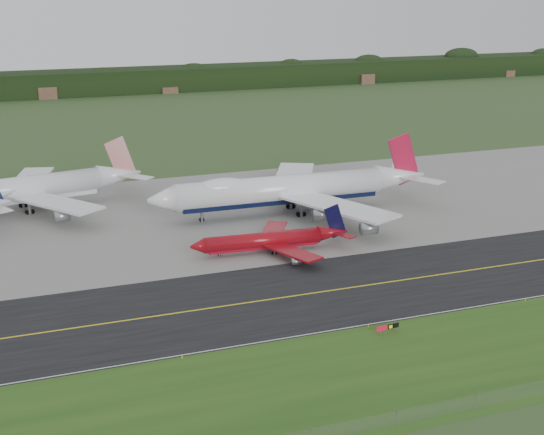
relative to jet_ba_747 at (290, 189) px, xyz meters
The scene contains 15 objects.
ground 47.79m from the jet_ba_747, 109.10° to the right, with size 600.00×600.00×0.00m, color #304B23.
grass_verge 81.50m from the jet_ba_747, 101.00° to the right, with size 400.00×30.00×0.01m, color #254C16.
taxiway 51.55m from the jet_ba_747, 107.63° to the right, with size 400.00×32.00×0.02m, color black.
apron 17.83m from the jet_ba_747, 158.11° to the left, with size 400.00×78.00×0.01m, color gray.
taxiway_centreline 51.55m from the jet_ba_747, 107.63° to the right, with size 400.00×0.40×0.00m, color yellow.
taxiway_edge_line 66.40m from the jet_ba_747, 103.56° to the right, with size 400.00×0.25×0.00m, color silver.
perimeter_fence 94.20m from the jet_ba_747, 99.49° to the right, with size 320.00×0.10×320.00m.
horizon_treeline 229.52m from the jet_ba_747, 93.87° to the left, with size 700.00×25.00×12.00m.
jet_ba_747 is the anchor object (origin of this frame).
jet_red_737 28.74m from the jet_ba_747, 119.15° to the right, with size 34.77×28.32×9.39m.
jet_star_tail 66.45m from the jet_ba_747, 158.26° to the left, with size 62.03×51.24×16.40m.
taxiway_sign 69.04m from the jet_ba_747, 97.91° to the right, with size 4.28×0.56×1.43m.
edge_marker_left 78.49m from the jet_ba_747, 123.49° to the right, with size 0.16×0.16×0.50m, color yellow.
edge_marker_center 66.54m from the jet_ba_747, 99.97° to the right, with size 0.16×0.16×0.50m, color yellow.
edge_marker_right 68.55m from the jet_ba_747, 72.91° to the right, with size 0.16×0.16×0.50m, color yellow.
Camera 1 is at (-50.35, -122.87, 54.97)m, focal length 50.00 mm.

